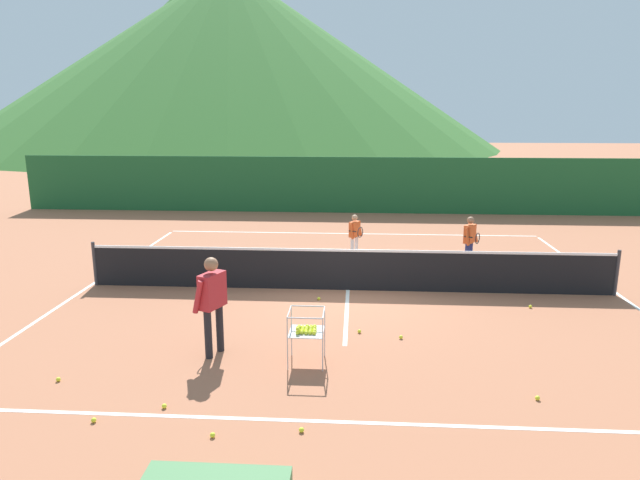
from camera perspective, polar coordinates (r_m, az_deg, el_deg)
ground_plane at (r=13.13m, az=2.83°, el=-5.06°), size 120.00×120.00×0.00m
line_baseline_near at (r=7.93m, az=2.11°, el=-17.87°), size 12.21×0.08×0.01m
line_baseline_far at (r=19.00m, az=3.14°, el=0.65°), size 12.21×0.08×0.01m
line_sideline_west at (r=14.55m, az=-22.05°, el=-4.20°), size 0.08×11.75×0.01m
line_sideline_east at (r=14.41m, az=28.00°, el=-4.96°), size 0.08×11.75×0.01m
line_service_center at (r=13.13m, az=2.83°, el=-5.05°), size 0.08×6.36×0.01m
tennis_net at (r=12.98m, az=2.86°, el=-2.97°), size 12.04×0.08×1.05m
instructor at (r=9.64m, az=-10.82°, el=-5.65°), size 0.50×0.85×1.71m
student_0 at (r=15.75m, az=3.54°, el=0.81°), size 0.40×0.69×1.23m
student_1 at (r=15.24m, az=14.89°, el=0.27°), size 0.46×0.73×1.37m
ball_cart at (r=9.29m, az=-1.41°, el=-9.06°), size 0.58×0.58×0.90m
tennis_ball_0 at (r=12.75m, az=20.46°, el=-6.30°), size 0.07×0.07×0.07m
tennis_ball_1 at (r=7.73m, az=-10.78°, el=-18.76°), size 0.07×0.07×0.07m
tennis_ball_2 at (r=9.79m, az=-24.90°, el=-12.64°), size 0.07×0.07×0.07m
tennis_ball_3 at (r=10.71m, az=4.00°, el=-9.17°), size 0.07×0.07×0.07m
tennis_ball_4 at (r=8.46m, az=-21.87°, el=-16.51°), size 0.07×0.07×0.07m
tennis_ball_5 at (r=7.71m, az=-1.88°, el=-18.60°), size 0.07×0.07×0.07m
tennis_ball_6 at (r=8.51m, az=-15.44°, el=-15.85°), size 0.07×0.07×0.07m
tennis_ball_7 at (r=10.53m, az=8.17°, el=-9.67°), size 0.07×0.07×0.07m
tennis_ball_8 at (r=12.43m, az=-0.12°, el=-5.93°), size 0.07×0.07×0.07m
tennis_ball_9 at (r=8.98m, az=21.10°, el=-14.65°), size 0.07×0.07×0.07m
windscreen_fence at (r=22.72m, az=3.29°, el=5.55°), size 26.87×0.08×2.24m
hill_0 at (r=65.41m, az=-8.94°, el=17.64°), size 57.50×57.50×18.95m
hill_1 at (r=69.79m, az=-13.32°, el=14.37°), size 50.60×50.60×12.16m
hill_2 at (r=67.12m, az=-13.04°, el=16.58°), size 36.75×36.75×17.14m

